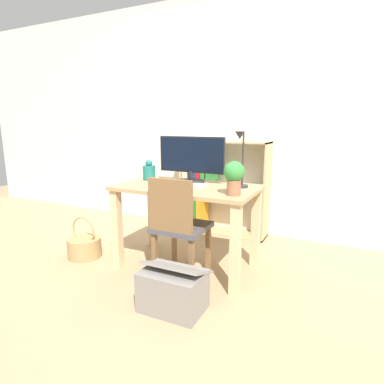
{
  "coord_description": "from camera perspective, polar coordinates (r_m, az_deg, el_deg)",
  "views": [
    {
      "loc": [
        1.19,
        -2.36,
        1.24
      ],
      "look_at": [
        0.0,
        0.1,
        0.65
      ],
      "focal_mm": 30.0,
      "sensor_mm": 36.0,
      "label": 1
    }
  ],
  "objects": [
    {
      "name": "basket",
      "position": [
        3.22,
        -18.58,
        -9.15
      ],
      "size": [
        0.31,
        0.31,
        0.39
      ],
      "color": "tan",
      "rests_on": "ground_plane"
    },
    {
      "name": "bookshelf",
      "position": [
        3.69,
        2.76,
        0.73
      ],
      "size": [
        0.99,
        0.28,
        1.05
      ],
      "color": "tan",
      "rests_on": "ground_plane"
    },
    {
      "name": "chair",
      "position": [
        2.53,
        -2.46,
        -5.81
      ],
      "size": [
        0.4,
        0.4,
        0.84
      ],
      "rotation": [
        0.0,
        0.0,
        -0.07
      ],
      "color": "#4C4C51",
      "rests_on": "ground_plane"
    },
    {
      "name": "storage_box",
      "position": [
        2.25,
        -3.38,
        -16.88
      ],
      "size": [
        0.42,
        0.34,
        0.34
      ],
      "color": "gray",
      "rests_on": "ground_plane"
    },
    {
      "name": "keyboard",
      "position": [
        2.71,
        -1.24,
        1.36
      ],
      "size": [
        0.37,
        0.15,
        0.02
      ],
      "color": "silver",
      "rests_on": "desk"
    },
    {
      "name": "desk",
      "position": [
        2.72,
        -0.91,
        -1.93
      ],
      "size": [
        1.17,
        0.67,
        0.72
      ],
      "color": "tan",
      "rests_on": "ground_plane"
    },
    {
      "name": "vase",
      "position": [
        2.99,
        -7.64,
        3.61
      ],
      "size": [
        0.11,
        0.11,
        0.19
      ],
      "color": "#1E7266",
      "rests_on": "desk"
    },
    {
      "name": "desk_lamp",
      "position": [
        2.57,
        8.71,
        6.71
      ],
      "size": [
        0.1,
        0.19,
        0.45
      ],
      "color": "#2D2D33",
      "rests_on": "desk"
    },
    {
      "name": "potted_plant",
      "position": [
        2.34,
        7.5,
        2.88
      ],
      "size": [
        0.15,
        0.15,
        0.25
      ],
      "color": "#9E6647",
      "rests_on": "desk"
    },
    {
      "name": "wall_back",
      "position": [
        3.7,
        7.24,
        13.02
      ],
      "size": [
        8.0,
        0.05,
        2.6
      ],
      "color": "silver",
      "rests_on": "ground_plane"
    },
    {
      "name": "monitor",
      "position": [
        2.83,
        -0.12,
        6.19
      ],
      "size": [
        0.62,
        0.23,
        0.4
      ],
      "color": "#232326",
      "rests_on": "desk"
    },
    {
      "name": "ground_plane",
      "position": [
        2.92,
        -0.88,
        -12.95
      ],
      "size": [
        10.0,
        10.0,
        0.0
      ],
      "primitive_type": "plane",
      "color": "tan"
    }
  ]
}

